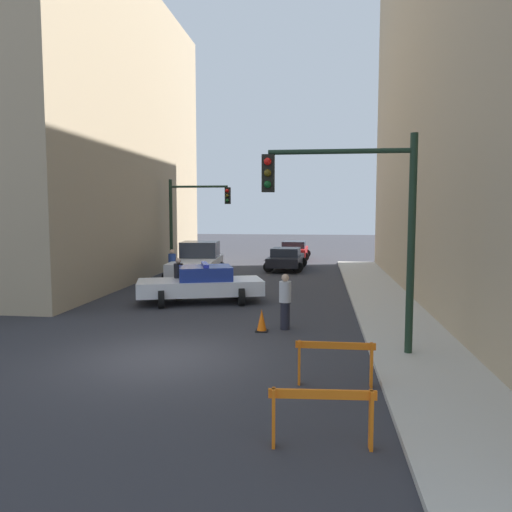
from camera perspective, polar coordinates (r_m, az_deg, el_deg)
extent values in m
plane|color=#2D2D33|center=(12.41, -10.84, -11.40)|extent=(120.00, 120.00, 0.00)
cube|color=#B2ADA3|center=(12.07, 19.09, -11.78)|extent=(2.40, 44.00, 0.12)
cube|color=tan|center=(30.04, -25.11, 12.44)|extent=(14.00, 20.00, 15.06)
cylinder|color=black|center=(12.33, 17.32, 1.23)|extent=(0.18, 0.18, 5.20)
cylinder|color=black|center=(12.19, 9.56, 11.71)|extent=(3.40, 0.12, 0.12)
cube|color=black|center=(12.20, 1.40, 9.42)|extent=(0.30, 0.22, 0.90)
sphere|color=red|center=(12.07, 1.34, 10.75)|extent=(0.18, 0.18, 0.18)
sphere|color=#4C3D0C|center=(12.05, 1.33, 9.47)|extent=(0.18, 0.18, 0.18)
sphere|color=#0C4219|center=(12.04, 1.33, 8.19)|extent=(0.18, 0.18, 0.18)
cylinder|color=black|center=(28.07, -9.68, 3.31)|extent=(0.18, 0.18, 5.20)
cylinder|color=black|center=(27.66, -6.55, 7.89)|extent=(3.20, 0.12, 0.12)
cube|color=black|center=(27.31, -3.25, 6.90)|extent=(0.30, 0.22, 0.90)
sphere|color=red|center=(27.17, -3.31, 7.47)|extent=(0.18, 0.18, 0.18)
sphere|color=#4C3D0C|center=(27.17, -3.31, 6.90)|extent=(0.18, 0.18, 0.18)
sphere|color=#0C4219|center=(27.16, -3.30, 6.33)|extent=(0.18, 0.18, 0.18)
cube|color=white|center=(19.20, -6.39, -3.53)|extent=(5.04, 3.15, 0.55)
cube|color=navy|center=(19.14, -5.84, -1.93)|extent=(2.36, 2.14, 0.52)
cylinder|color=black|center=(18.37, -10.77, -4.86)|extent=(0.40, 0.70, 0.66)
cylinder|color=black|center=(20.05, -10.70, -4.00)|extent=(0.40, 0.70, 0.66)
cylinder|color=black|center=(18.56, -1.70, -4.67)|extent=(0.40, 0.70, 0.66)
cylinder|color=black|center=(20.22, -2.39, -3.84)|extent=(0.40, 0.70, 0.66)
cube|color=#2633BF|center=(19.10, -5.85, -0.98)|extent=(0.60, 1.38, 0.12)
cube|color=silver|center=(24.93, -6.82, -1.16)|extent=(2.35, 5.52, 0.70)
cube|color=#2D333D|center=(25.92, -6.41, 0.76)|extent=(1.95, 1.85, 0.80)
cylinder|color=black|center=(26.78, -8.11, -1.48)|extent=(0.82, 0.31, 0.80)
cylinder|color=black|center=(26.47, -4.21, -1.52)|extent=(0.82, 0.31, 0.80)
cylinder|color=black|center=(23.53, -9.74, -2.44)|extent=(0.82, 0.31, 0.80)
cylinder|color=black|center=(23.19, -5.30, -2.50)|extent=(0.82, 0.31, 0.80)
cube|color=black|center=(29.50, 3.45, -0.48)|extent=(2.04, 4.39, 0.52)
cube|color=#232833|center=(29.28, 3.42, 0.46)|extent=(1.68, 1.89, 0.48)
cylinder|color=black|center=(30.95, 2.23, -0.68)|extent=(0.63, 0.25, 0.62)
cylinder|color=black|center=(30.76, 5.28, -0.74)|extent=(0.63, 0.25, 0.62)
cylinder|color=black|center=(28.33, 1.46, -1.24)|extent=(0.63, 0.25, 0.62)
cylinder|color=black|center=(28.12, 4.80, -1.31)|extent=(0.63, 0.25, 0.62)
cube|color=maroon|center=(35.73, 4.37, 0.53)|extent=(1.90, 4.34, 0.52)
cube|color=#232833|center=(35.52, 4.35, 1.31)|extent=(1.63, 1.84, 0.48)
cylinder|color=black|center=(37.15, 3.24, 0.32)|extent=(0.63, 0.24, 0.62)
cylinder|color=black|center=(37.03, 5.79, 0.28)|extent=(0.63, 0.24, 0.62)
cylinder|color=black|center=(34.50, 2.83, -0.06)|extent=(0.63, 0.24, 0.62)
cylinder|color=black|center=(34.38, 5.58, -0.10)|extent=(0.63, 0.24, 0.62)
cylinder|color=#382D23|center=(19.88, -8.83, -3.82)|extent=(0.39, 0.39, 0.82)
cylinder|color=black|center=(19.78, -8.85, -1.76)|extent=(0.50, 0.50, 0.62)
sphere|color=tan|center=(19.74, -8.87, -0.55)|extent=(0.31, 0.31, 0.22)
cylinder|color=#382D23|center=(24.23, -9.54, -2.19)|extent=(0.37, 0.37, 0.82)
cylinder|color=navy|center=(24.15, -9.56, -0.50)|extent=(0.48, 0.48, 0.62)
sphere|color=tan|center=(24.11, -9.58, 0.50)|extent=(0.29, 0.29, 0.22)
cylinder|color=black|center=(14.92, 3.34, -6.83)|extent=(0.33, 0.33, 0.82)
cylinder|color=#B2B2B7|center=(14.78, 3.35, -4.10)|extent=(0.43, 0.43, 0.62)
sphere|color=tan|center=(14.72, 3.36, -2.49)|extent=(0.26, 0.26, 0.22)
cube|color=orange|center=(7.70, 7.59, -15.40)|extent=(1.60, 0.15, 0.14)
cube|color=orange|center=(7.83, 2.02, -18.00)|extent=(0.06, 0.16, 0.90)
cube|color=orange|center=(7.93, 13.02, -17.83)|extent=(0.06, 0.16, 0.90)
cube|color=orange|center=(10.29, 9.05, -10.06)|extent=(1.60, 0.06, 0.14)
cube|color=orange|center=(10.39, 4.96, -12.05)|extent=(0.05, 0.16, 0.90)
cube|color=orange|center=(10.45, 13.05, -12.06)|extent=(0.05, 0.16, 0.90)
cube|color=black|center=(14.74, 0.66, -8.54)|extent=(0.36, 0.36, 0.04)
cone|color=#F2600C|center=(14.66, 0.66, -7.29)|extent=(0.28, 0.28, 0.62)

